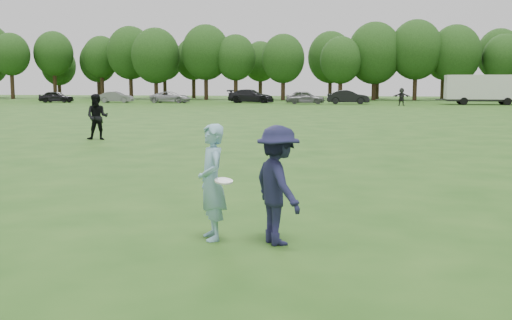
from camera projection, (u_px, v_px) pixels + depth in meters
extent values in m
plane|color=#214A15|center=(282.00, 248.00, 8.57)|extent=(200.00, 200.00, 0.00)
imported|color=#82B4C9|center=(212.00, 182.00, 8.97)|extent=(0.66, 0.76, 1.75)
imported|color=#1B1C3D|center=(278.00, 185.00, 8.72)|extent=(1.17, 1.30, 1.75)
imported|color=black|center=(97.00, 117.00, 24.71)|extent=(1.03, 0.87, 1.90)
imported|color=#242424|center=(402.00, 97.00, 61.89)|extent=(1.73, 0.62, 1.84)
imported|color=black|center=(56.00, 97.00, 71.56)|extent=(4.10, 1.83, 1.37)
imported|color=slate|center=(116.00, 97.00, 70.80)|extent=(4.14, 1.86, 1.32)
imported|color=#A4A4A8|center=(171.00, 97.00, 70.47)|extent=(4.82, 2.36, 1.32)
imported|color=black|center=(251.00, 96.00, 70.38)|extent=(5.56, 2.56, 1.58)
imported|color=slate|center=(305.00, 97.00, 66.52)|extent=(4.50, 2.21, 1.48)
imported|color=black|center=(348.00, 97.00, 66.43)|extent=(4.77, 1.98, 1.54)
cylinder|color=white|center=(224.00, 181.00, 8.70)|extent=(0.33, 0.33, 0.09)
cube|color=silver|center=(484.00, 87.00, 64.38)|extent=(8.00, 2.50, 2.60)
cube|color=black|center=(483.00, 100.00, 64.56)|extent=(7.60, 2.30, 0.25)
cylinder|color=black|center=(464.00, 101.00, 63.72)|extent=(0.80, 0.25, 0.80)
cylinder|color=black|center=(460.00, 101.00, 66.17)|extent=(0.80, 0.25, 0.80)
cylinder|color=black|center=(508.00, 101.00, 62.98)|extent=(0.80, 0.25, 0.80)
cylinder|color=black|center=(502.00, 101.00, 65.42)|extent=(0.80, 0.25, 0.80)
cube|color=#333333|center=(441.00, 99.00, 65.30)|extent=(1.20, 0.15, 0.12)
cylinder|color=#332114|center=(12.00, 85.00, 87.77)|extent=(0.56, 0.56, 4.18)
ellipsoid|color=#1C3A13|center=(11.00, 54.00, 87.21)|extent=(5.42, 5.42, 6.23)
cylinder|color=#332114|center=(55.00, 84.00, 90.32)|extent=(0.56, 0.56, 4.26)
ellipsoid|color=#1C3A13|center=(54.00, 53.00, 89.73)|extent=(5.79, 5.79, 6.66)
cylinder|color=#332114|center=(102.00, 85.00, 90.71)|extent=(0.56, 0.56, 3.91)
ellipsoid|color=#1C3A13|center=(101.00, 57.00, 90.16)|extent=(5.47, 5.47, 6.29)
cylinder|color=#332114|center=(131.00, 86.00, 88.09)|extent=(0.56, 0.56, 3.83)
ellipsoid|color=#1C3A13|center=(130.00, 53.00, 87.48)|extent=(6.75, 6.75, 7.76)
cylinder|color=#332114|center=(156.00, 88.00, 84.40)|extent=(0.56, 0.56, 3.25)
ellipsoid|color=#1C3A13|center=(155.00, 56.00, 83.82)|extent=(6.76, 6.76, 7.78)
cylinder|color=#332114|center=(206.00, 86.00, 83.55)|extent=(0.56, 0.56, 3.71)
ellipsoid|color=#1C3A13|center=(206.00, 52.00, 82.95)|extent=(6.68, 6.68, 7.68)
cylinder|color=#332114|center=(236.00, 87.00, 82.46)|extent=(0.56, 0.56, 3.46)
ellipsoid|color=#1C3A13|center=(236.00, 58.00, 81.94)|extent=(5.49, 5.49, 6.31)
cylinder|color=#332114|center=(283.00, 89.00, 81.23)|extent=(0.56, 0.56, 3.14)
ellipsoid|color=#1C3A13|center=(283.00, 59.00, 80.71)|extent=(5.78, 5.78, 6.64)
cylinder|color=#332114|center=(340.00, 89.00, 79.67)|extent=(0.56, 0.56, 3.01)
ellipsoid|color=#1C3A13|center=(341.00, 60.00, 79.18)|extent=(5.46, 5.46, 6.28)
cylinder|color=#332114|center=(374.00, 88.00, 81.23)|extent=(0.56, 0.56, 3.23)
ellipsoid|color=#1C3A13|center=(375.00, 53.00, 80.63)|extent=(7.29, 7.29, 8.38)
cylinder|color=#332114|center=(415.00, 86.00, 80.18)|extent=(0.56, 0.56, 3.77)
ellipsoid|color=#1C3A13|center=(416.00, 50.00, 79.56)|extent=(6.95, 6.95, 8.00)
cylinder|color=#332114|center=(454.00, 88.00, 79.91)|extent=(0.56, 0.56, 3.33)
ellipsoid|color=#1C3A13|center=(455.00, 54.00, 79.33)|extent=(6.71, 6.71, 7.71)
cylinder|color=#332114|center=(502.00, 88.00, 79.11)|extent=(0.56, 0.56, 3.22)
ellipsoid|color=#1C3A13|center=(504.00, 58.00, 78.60)|extent=(5.54, 5.54, 6.37)
cylinder|color=#332114|center=(60.00, 89.00, 97.03)|extent=(0.56, 0.56, 2.73)
ellipsoid|color=#1C3A13|center=(59.00, 66.00, 96.55)|extent=(5.45, 5.45, 6.27)
cylinder|color=#332114|center=(99.00, 87.00, 94.15)|extent=(0.56, 0.56, 3.25)
ellipsoid|color=#1C3A13|center=(98.00, 61.00, 93.63)|extent=(5.68, 5.68, 6.53)
cylinder|color=#332114|center=(165.00, 86.00, 95.39)|extent=(0.56, 0.56, 3.62)
ellipsoid|color=#1C3A13|center=(164.00, 59.00, 94.84)|extent=(5.80, 5.80, 6.67)
cylinder|color=#332114|center=(194.00, 86.00, 91.97)|extent=(0.56, 0.56, 3.61)
ellipsoid|color=#1C3A13|center=(193.00, 59.00, 91.44)|extent=(5.58, 5.58, 6.42)
cylinder|color=#332114|center=(260.00, 87.00, 90.77)|extent=(0.56, 0.56, 3.29)
ellipsoid|color=#1C3A13|center=(260.00, 61.00, 90.27)|extent=(5.30, 5.30, 6.09)
cylinder|color=#332114|center=(330.00, 88.00, 90.43)|extent=(0.56, 0.56, 3.28)
ellipsoid|color=#1C3A13|center=(330.00, 57.00, 89.85)|extent=(6.78, 6.78, 7.79)
cylinder|color=#332114|center=(377.00, 88.00, 87.75)|extent=(0.56, 0.56, 3.11)
ellipsoid|color=#1C3A13|center=(378.00, 62.00, 87.26)|extent=(5.34, 5.34, 6.14)
cylinder|color=#332114|center=(442.00, 87.00, 87.51)|extent=(0.56, 0.56, 3.50)
ellipsoid|color=#1C3A13|center=(443.00, 61.00, 87.02)|extent=(4.82, 4.82, 5.54)
cylinder|color=#332114|center=(498.00, 86.00, 86.75)|extent=(0.56, 0.56, 3.80)
ellipsoid|color=#1C3A13|center=(499.00, 54.00, 86.16)|extent=(6.34, 6.34, 7.29)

